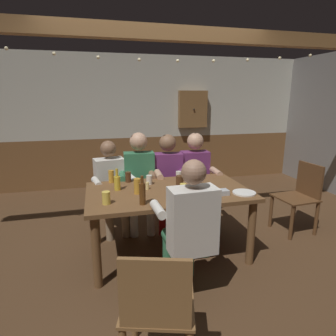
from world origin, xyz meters
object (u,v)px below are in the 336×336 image
(person_1, at_px, (140,177))
(table_candle, at_px, (147,186))
(condiment_caddy, at_px, (221,192))
(chair_empty_near_right, at_px, (300,195))
(pint_glass_2, at_px, (137,186))
(person_0, at_px, (111,183))
(pint_glass_5, at_px, (179,177))
(wall_dart_cabinet, at_px, (193,109))
(plate_1, at_px, (244,193))
(pint_glass_7, at_px, (128,177))
(chair_empty_near_left, at_px, (157,309))
(pint_glass_1, at_px, (179,182))
(pint_glass_3, at_px, (111,176))
(bottle_1, at_px, (142,193))
(person_3, at_px, (196,175))
(pint_glass_6, at_px, (183,190))
(plate_0, at_px, (187,177))
(bottle_0, at_px, (117,182))
(pint_glass_0, at_px, (149,180))
(dining_table, at_px, (168,199))
(person_4, at_px, (189,224))
(person_2, at_px, (168,177))
(pint_glass_4, at_px, (106,198))

(person_1, relative_size, table_candle, 15.70)
(condiment_caddy, bearing_deg, chair_empty_near_right, 17.75)
(pint_glass_2, bearing_deg, person_0, 106.59)
(pint_glass_5, distance_m, wall_dart_cabinet, 2.62)
(plate_1, distance_m, pint_glass_7, 1.30)
(chair_empty_near_left, relative_size, pint_glass_1, 6.38)
(pint_glass_5, bearing_deg, pint_glass_3, 166.29)
(bottle_1, distance_m, pint_glass_3, 0.81)
(person_3, distance_m, pint_glass_6, 1.05)
(pint_glass_1, bearing_deg, bottle_1, -140.64)
(bottle_1, xyz_separation_m, pint_glass_1, (0.46, 0.38, -0.04))
(pint_glass_5, bearing_deg, plate_0, 49.19)
(pint_glass_1, relative_size, pint_glass_6, 1.08)
(person_0, xyz_separation_m, bottle_0, (0.04, -0.59, 0.18))
(chair_empty_near_right, height_order, pint_glass_0, chair_empty_near_right)
(chair_empty_near_right, distance_m, plate_0, 1.48)
(pint_glass_0, height_order, pint_glass_2, pint_glass_2)
(bottle_1, bearing_deg, pint_glass_5, 48.78)
(chair_empty_near_right, height_order, pint_glass_5, chair_empty_near_right)
(table_candle, relative_size, pint_glass_1, 0.58)
(bottle_0, xyz_separation_m, bottle_1, (0.19, -0.48, 0.03))
(person_0, xyz_separation_m, pint_glass_3, (-0.01, -0.29, 0.16))
(plate_1, distance_m, pint_glass_2, 1.09)
(pint_glass_2, bearing_deg, dining_table, 5.68)
(person_1, distance_m, pint_glass_5, 0.62)
(condiment_caddy, xyz_separation_m, pint_glass_0, (-0.64, 0.52, 0.03))
(person_3, distance_m, pint_glass_2, 1.18)
(chair_empty_near_left, distance_m, pint_glass_7, 1.80)
(pint_glass_6, bearing_deg, wall_dart_cabinet, 69.48)
(person_0, distance_m, pint_glass_6, 1.15)
(chair_empty_near_left, bearing_deg, pint_glass_1, 85.59)
(condiment_caddy, height_order, bottle_0, bottle_0)
(dining_table, relative_size, condiment_caddy, 12.09)
(pint_glass_6, bearing_deg, bottle_1, -163.54)
(person_4, xyz_separation_m, pint_glass_2, (-0.33, 0.69, 0.14))
(person_2, relative_size, pint_glass_5, 9.39)
(person_1, height_order, bottle_0, person_1)
(person_4, distance_m, bottle_1, 0.53)
(chair_empty_near_left, distance_m, pint_glass_2, 1.39)
(bottle_1, bearing_deg, pint_glass_1, 39.36)
(bottle_1, bearing_deg, person_3, 49.61)
(dining_table, relative_size, bottle_0, 7.30)
(plate_1, bearing_deg, condiment_caddy, 174.72)
(plate_0, relative_size, wall_dart_cabinet, 0.29)
(person_3, bearing_deg, pint_glass_7, 21.12)
(person_4, bearing_deg, pint_glass_2, 113.04)
(plate_0, distance_m, plate_1, 0.81)
(plate_0, bearing_deg, condiment_caddy, -78.22)
(condiment_caddy, bearing_deg, pint_glass_4, 178.91)
(chair_empty_near_right, relative_size, plate_0, 4.28)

